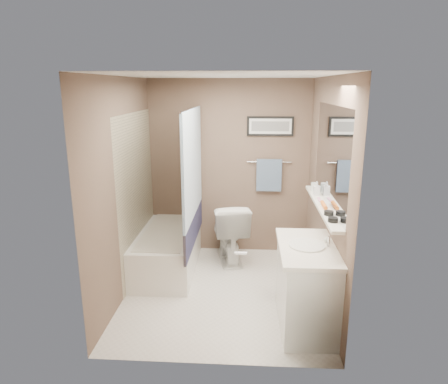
# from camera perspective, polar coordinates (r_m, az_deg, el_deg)

# --- Properties ---
(ground) EXTENTS (2.50, 2.50, 0.00)m
(ground) POSITION_cam_1_polar(r_m,az_deg,el_deg) (4.75, -0.12, -14.00)
(ground) COLOR silver
(ground) RESTS_ON ground
(ceiling) EXTENTS (2.20, 2.50, 0.04)m
(ceiling) POSITION_cam_1_polar(r_m,az_deg,el_deg) (4.16, -0.13, 16.04)
(ceiling) COLOR white
(ceiling) RESTS_ON wall_back
(wall_back) EXTENTS (2.20, 0.04, 2.40)m
(wall_back) POSITION_cam_1_polar(r_m,az_deg,el_deg) (5.50, 0.71, 3.39)
(wall_back) COLOR brown
(wall_back) RESTS_ON ground
(wall_front) EXTENTS (2.20, 0.04, 2.40)m
(wall_front) POSITION_cam_1_polar(r_m,az_deg,el_deg) (3.13, -1.59, -5.59)
(wall_front) COLOR brown
(wall_front) RESTS_ON ground
(wall_left) EXTENTS (0.04, 2.50, 2.40)m
(wall_left) POSITION_cam_1_polar(r_m,az_deg,el_deg) (4.50, -13.97, 0.35)
(wall_left) COLOR brown
(wall_left) RESTS_ON ground
(wall_right) EXTENTS (0.04, 2.50, 2.40)m
(wall_right) POSITION_cam_1_polar(r_m,az_deg,el_deg) (4.37, 14.15, -0.10)
(wall_right) COLOR brown
(wall_right) RESTS_ON ground
(tile_surround) EXTENTS (0.02, 1.55, 2.00)m
(tile_surround) POSITION_cam_1_polar(r_m,az_deg,el_deg) (5.02, -12.28, -0.43)
(tile_surround) COLOR tan
(tile_surround) RESTS_ON wall_left
(curtain_rod) EXTENTS (0.02, 1.55, 0.02)m
(curtain_rod) POSITION_cam_1_polar(r_m,az_deg,el_deg) (4.71, -4.70, 11.84)
(curtain_rod) COLOR silver
(curtain_rod) RESTS_ON wall_left
(curtain_upper) EXTENTS (0.03, 1.45, 1.28)m
(curtain_upper) POSITION_cam_1_polar(r_m,az_deg,el_deg) (4.79, -4.53, 4.05)
(curtain_upper) COLOR white
(curtain_upper) RESTS_ON curtain_rod
(curtain_lower) EXTENTS (0.03, 1.45, 0.36)m
(curtain_lower) POSITION_cam_1_polar(r_m,az_deg,el_deg) (5.00, -4.34, -5.21)
(curtain_lower) COLOR #29284B
(curtain_lower) RESTS_ON curtain_rod
(mirror) EXTENTS (0.02, 1.60, 1.00)m
(mirror) POSITION_cam_1_polar(r_m,az_deg,el_deg) (4.14, 15.01, 4.98)
(mirror) COLOR silver
(mirror) RESTS_ON wall_right
(shelf) EXTENTS (0.12, 1.60, 0.03)m
(shelf) POSITION_cam_1_polar(r_m,az_deg,el_deg) (4.25, 13.82, -1.91)
(shelf) COLOR silver
(shelf) RESTS_ON wall_right
(towel_bar) EXTENTS (0.60, 0.02, 0.02)m
(towel_bar) POSITION_cam_1_polar(r_m,az_deg,el_deg) (5.47, 6.49, 4.29)
(towel_bar) COLOR silver
(towel_bar) RESTS_ON wall_back
(towel) EXTENTS (0.34, 0.05, 0.44)m
(towel) POSITION_cam_1_polar(r_m,az_deg,el_deg) (5.48, 6.44, 2.40)
(towel) COLOR #7B96B3
(towel) RESTS_ON towel_bar
(art_frame) EXTENTS (0.62, 0.02, 0.26)m
(art_frame) POSITION_cam_1_polar(r_m,az_deg,el_deg) (5.42, 6.63, 9.32)
(art_frame) COLOR black
(art_frame) RESTS_ON wall_back
(art_mat) EXTENTS (0.56, 0.00, 0.20)m
(art_mat) POSITION_cam_1_polar(r_m,az_deg,el_deg) (5.40, 6.63, 9.31)
(art_mat) COLOR white
(art_mat) RESTS_ON art_frame
(art_image) EXTENTS (0.50, 0.00, 0.13)m
(art_image) POSITION_cam_1_polar(r_m,az_deg,el_deg) (5.40, 6.63, 9.30)
(art_image) COLOR #595959
(art_image) RESTS_ON art_mat
(door) EXTENTS (0.80, 0.02, 2.00)m
(door) POSITION_cam_1_polar(r_m,az_deg,el_deg) (3.20, 8.40, -9.18)
(door) COLOR silver
(door) RESTS_ON wall_front
(door_handle) EXTENTS (0.10, 0.02, 0.02)m
(door_handle) POSITION_cam_1_polar(r_m,az_deg,el_deg) (3.23, 2.43, -8.75)
(door_handle) COLOR silver
(door_handle) RESTS_ON door
(bathtub) EXTENTS (0.72, 1.51, 0.50)m
(bathtub) POSITION_cam_1_polar(r_m,az_deg,el_deg) (5.25, -7.98, -8.19)
(bathtub) COLOR white
(bathtub) RESTS_ON ground
(tub_rim) EXTENTS (0.56, 1.36, 0.02)m
(tub_rim) POSITION_cam_1_polar(r_m,az_deg,el_deg) (5.16, -8.08, -5.64)
(tub_rim) COLOR beige
(tub_rim) RESTS_ON bathtub
(toilet) EXTENTS (0.61, 0.88, 0.82)m
(toilet) POSITION_cam_1_polar(r_m,az_deg,el_deg) (5.39, 0.74, -5.61)
(toilet) COLOR white
(toilet) RESTS_ON ground
(vanity) EXTENTS (0.52, 0.91, 0.80)m
(vanity) POSITION_cam_1_polar(r_m,az_deg,el_deg) (4.06, 11.70, -13.31)
(vanity) COLOR white
(vanity) RESTS_ON ground
(countertop) EXTENTS (0.54, 0.96, 0.04)m
(countertop) POSITION_cam_1_polar(r_m,az_deg,el_deg) (3.88, 11.87, -7.83)
(countertop) COLOR white
(countertop) RESTS_ON vanity
(sink_basin) EXTENTS (0.34, 0.34, 0.01)m
(sink_basin) POSITION_cam_1_polar(r_m,az_deg,el_deg) (3.87, 11.75, -7.45)
(sink_basin) COLOR white
(sink_basin) RESTS_ON countertop
(faucet_spout) EXTENTS (0.02, 0.02, 0.10)m
(faucet_spout) POSITION_cam_1_polar(r_m,az_deg,el_deg) (3.88, 14.72, -6.86)
(faucet_spout) COLOR silver
(faucet_spout) RESTS_ON countertop
(faucet_knob) EXTENTS (0.05, 0.05, 0.05)m
(faucet_knob) POSITION_cam_1_polar(r_m,az_deg,el_deg) (3.98, 14.44, -6.59)
(faucet_knob) COLOR white
(faucet_knob) RESTS_ON countertop
(candle_bowl_near) EXTENTS (0.09, 0.09, 0.04)m
(candle_bowl_near) POSITION_cam_1_polar(r_m,az_deg,el_deg) (3.72, 15.30, -3.84)
(candle_bowl_near) COLOR black
(candle_bowl_near) RESTS_ON shelf
(candle_bowl_far) EXTENTS (0.09, 0.09, 0.04)m
(candle_bowl_far) POSITION_cam_1_polar(r_m,az_deg,el_deg) (3.90, 14.74, -2.93)
(candle_bowl_far) COLOR black
(candle_bowl_far) RESTS_ON shelf
(hair_brush_front) EXTENTS (0.04, 0.22, 0.04)m
(hair_brush_front) POSITION_cam_1_polar(r_m,az_deg,el_deg) (4.15, 14.08, -1.81)
(hair_brush_front) COLOR orange
(hair_brush_front) RESTS_ON shelf
(pink_comb) EXTENTS (0.04, 0.16, 0.01)m
(pink_comb) POSITION_cam_1_polar(r_m,az_deg,el_deg) (4.41, 13.45, -1.03)
(pink_comb) COLOR pink
(pink_comb) RESTS_ON shelf
(glass_jar) EXTENTS (0.08, 0.08, 0.10)m
(glass_jar) POSITION_cam_1_polar(r_m,az_deg,el_deg) (4.73, 12.79, 0.68)
(glass_jar) COLOR silver
(glass_jar) RESTS_ON shelf
(soap_bottle) EXTENTS (0.07, 0.07, 0.15)m
(soap_bottle) POSITION_cam_1_polar(r_m,az_deg,el_deg) (4.58, 13.09, 0.53)
(soap_bottle) COLOR #999999
(soap_bottle) RESTS_ON shelf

